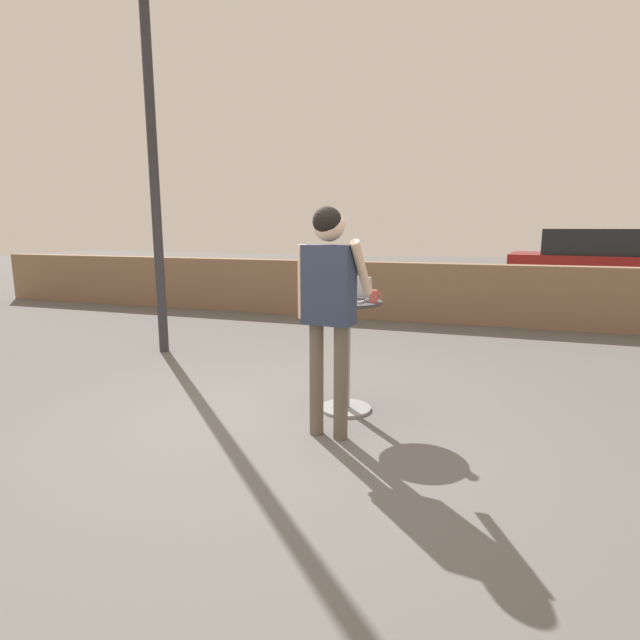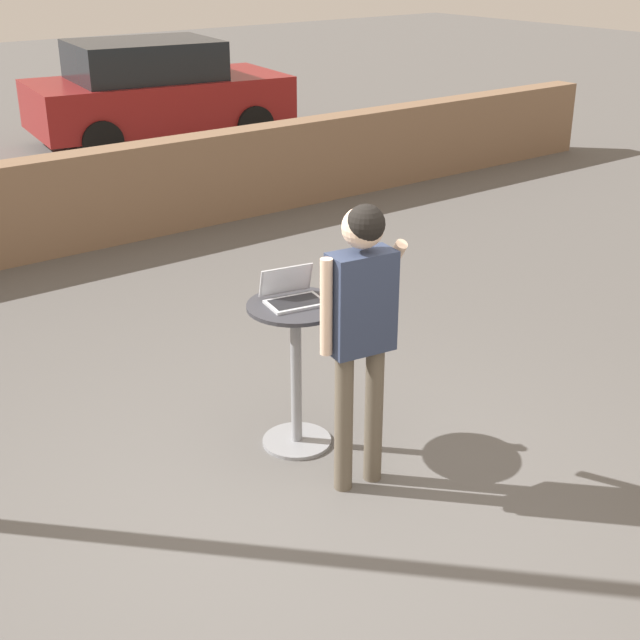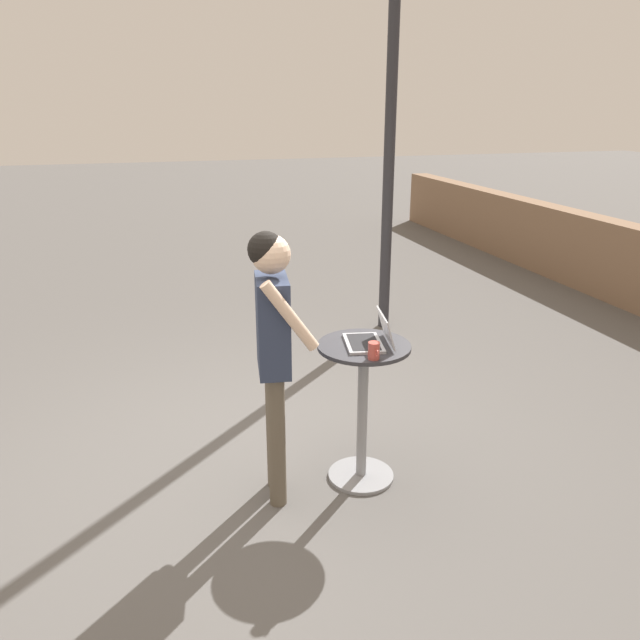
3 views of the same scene
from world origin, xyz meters
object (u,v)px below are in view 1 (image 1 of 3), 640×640
object	(u,v)px
standing_person	(329,293)
street_lamp	(150,101)
parked_car_near_street	(600,263)
laptop	(349,295)
coffee_mug	(374,296)
cafe_table	(346,345)

from	to	relation	value
standing_person	street_lamp	world-z (taller)	street_lamp
standing_person	parked_car_near_street	distance (m)	10.02
laptop	coffee_mug	world-z (taller)	laptop
coffee_mug	street_lamp	bearing A→B (deg)	156.73
cafe_table	street_lamp	size ratio (longest dim) A/B	0.20
street_lamp	cafe_table	bearing A→B (deg)	-24.57
cafe_table	parked_car_near_street	size ratio (longest dim) A/B	0.24
cafe_table	coffee_mug	bearing A→B (deg)	-6.23
parked_car_near_street	street_lamp	xyz separation A→B (m)	(-6.43, -7.46, 2.32)
standing_person	street_lamp	distance (m)	3.98
standing_person	street_lamp	size ratio (longest dim) A/B	0.36
cafe_table	laptop	distance (m)	0.44
laptop	street_lamp	bearing A→B (deg)	156.19
standing_person	street_lamp	xyz separation A→B (m)	(-2.88, 1.91, 1.99)
standing_person	laptop	bearing A→B (deg)	91.38
laptop	standing_person	size ratio (longest dim) A/B	0.22
parked_car_near_street	street_lamp	size ratio (longest dim) A/B	0.84
cafe_table	parked_car_near_street	distance (m)	9.47
cafe_table	laptop	bearing A→B (deg)	78.27
laptop	coffee_mug	xyz separation A→B (m)	(0.23, -0.07, 0.01)
cafe_table	standing_person	size ratio (longest dim) A/B	0.56
laptop	standing_person	distance (m)	0.65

